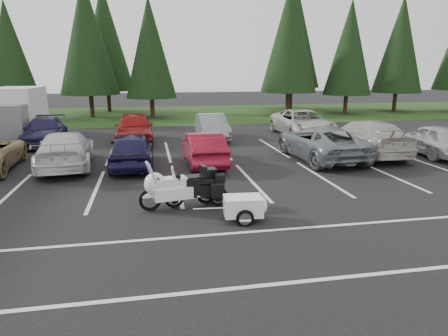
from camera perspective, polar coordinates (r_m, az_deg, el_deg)
ground at (r=13.05m, az=-8.66°, el=-3.77°), size 120.00×120.00×0.00m
grass_strip at (r=36.65m, az=-10.20°, el=7.52°), size 80.00×16.00×0.01m
lake_water at (r=67.70m, az=-7.14°, el=10.45°), size 70.00×50.00×0.02m
box_truck at (r=26.20m, az=-27.84°, el=6.87°), size 2.40×5.60×2.90m
stall_markings at (r=14.97m, az=-8.97°, el=-1.47°), size 32.00×16.00×0.01m
conifer_3 at (r=35.35m, az=-28.37°, el=14.46°), size 3.87×3.87×9.02m
conifer_4 at (r=35.74m, az=-19.06°, el=17.34°), size 4.80×4.80×11.17m
conifer_5 at (r=34.09m, az=-10.55°, el=16.53°), size 4.14×4.14×9.63m
conifer_6 at (r=36.79m, az=9.40°, el=18.05°), size 4.93×4.93×11.48m
conifer_7 at (r=38.67m, az=17.50°, el=16.06°), size 4.27×4.27×9.94m
conifer_8 at (r=42.18m, az=23.87°, el=15.80°), size 4.53×4.53×10.56m
conifer_back_b at (r=40.21m, az=-16.68°, el=17.39°), size 4.97×4.97×11.58m
conifer_back_c at (r=41.94m, az=9.85°, el=18.57°), size 5.50×5.50×12.81m
car_near_3 at (r=17.57m, az=-21.70°, el=2.44°), size 2.49×5.23×1.47m
car_near_4 at (r=16.82m, az=-13.03°, el=2.59°), size 1.79×4.33×1.47m
car_near_5 at (r=16.89m, az=-2.92°, el=2.82°), size 1.50×4.18×1.37m
car_near_6 at (r=18.36m, az=13.65°, el=3.54°), size 2.75×5.52×1.50m
car_near_7 at (r=19.99m, az=19.51°, el=4.14°), size 2.35×5.66×1.63m
car_near_8 at (r=21.10m, az=27.80°, el=3.59°), size 2.04×4.44×1.48m
car_far_1 at (r=23.58m, az=-24.22°, el=4.81°), size 2.35×4.97×1.40m
car_far_2 at (r=22.41m, az=-12.69°, el=5.61°), size 1.99×4.89×1.66m
car_far_3 at (r=23.20m, az=-1.73°, el=5.93°), size 1.52×4.35×1.43m
car_far_4 at (r=24.65m, az=11.14°, el=6.31°), size 2.64×5.68×1.58m
touring_motorcycle at (r=11.60m, az=-6.46°, el=-2.24°), size 2.70×1.28×1.44m
cargo_trailer at (r=10.65m, az=2.72°, el=-5.79°), size 1.53×0.94×0.68m
adventure_motorcycle at (r=11.62m, az=-4.01°, el=-2.63°), size 2.09×0.82×1.25m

